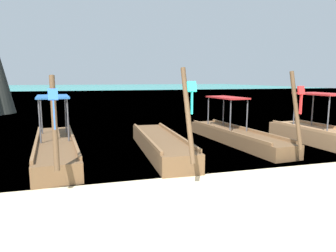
{
  "coord_description": "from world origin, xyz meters",
  "views": [
    {
      "loc": [
        -2.64,
        -5.3,
        2.48
      ],
      "look_at": [
        0.0,
        3.91,
        1.0
      ],
      "focal_mm": 32.91,
      "sensor_mm": 36.0,
      "label": 1
    }
  ],
  "objects": [
    {
      "name": "ground",
      "position": [
        0.0,
        0.0,
        0.0
      ],
      "size": [
        120.0,
        120.0,
        0.0
      ],
      "primitive_type": "plane",
      "color": "beige"
    },
    {
      "name": "longtail_boat_red_ribbon",
      "position": [
        3.11,
        5.19,
        0.31
      ],
      "size": [
        1.52,
        6.3,
        2.7
      ],
      "color": "brown",
      "rests_on": "ground"
    },
    {
      "name": "longtail_boat_yellow_ribbon",
      "position": [
        6.16,
        3.58,
        0.35
      ],
      "size": [
        1.56,
        6.4,
        2.7
      ],
      "color": "olive",
      "rests_on": "ground"
    },
    {
      "name": "sea_water",
      "position": [
        0.0,
        61.91,
        0.0
      ],
      "size": [
        120.0,
        120.0,
        0.0
      ],
      "primitive_type": "plane",
      "color": "teal",
      "rests_on": "ground"
    },
    {
      "name": "longtail_boat_turquoise_ribbon",
      "position": [
        -0.09,
        4.48,
        0.3
      ],
      "size": [
        1.31,
        6.17,
        2.76
      ],
      "color": "brown",
      "rests_on": "ground"
    },
    {
      "name": "longtail_boat_blue_ribbon",
      "position": [
        -3.44,
        4.83,
        0.33
      ],
      "size": [
        1.63,
        6.37,
        2.56
      ],
      "color": "brown",
      "rests_on": "ground"
    }
  ]
}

